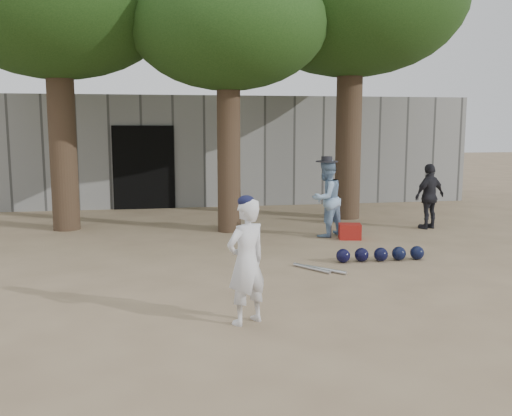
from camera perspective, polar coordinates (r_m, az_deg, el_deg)
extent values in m
plane|color=#937C5E|center=(7.90, -3.04, -7.98)|extent=(70.00, 70.00, 0.00)
imported|color=silver|center=(6.36, -0.97, -5.40)|extent=(0.62, 0.56, 1.42)
imported|color=#7EA0C3|center=(11.42, 7.03, 0.95)|extent=(0.94, 0.89, 1.53)
imported|color=black|center=(12.75, 16.96, 1.12)|extent=(0.89, 0.62, 1.40)
cube|color=#A61617|center=(11.31, 9.36, -2.33)|extent=(0.48, 0.41, 0.30)
cube|color=gray|center=(15.57, -6.75, 5.62)|extent=(16.00, 0.35, 3.00)
cube|color=black|center=(15.37, -11.16, 3.99)|extent=(1.60, 0.08, 2.20)
cube|color=slate|center=(18.07, -7.23, 5.98)|extent=(16.00, 5.00, 3.00)
sphere|color=black|center=(9.37, 8.71, -4.75)|extent=(0.23, 0.23, 0.23)
sphere|color=black|center=(9.49, 10.52, -4.62)|extent=(0.23, 0.23, 0.23)
sphere|color=black|center=(9.58, 12.38, -4.56)|extent=(0.23, 0.23, 0.23)
sphere|color=black|center=(9.71, 14.10, -4.43)|extent=(0.23, 0.23, 0.23)
sphere|color=black|center=(9.84, 15.81, -4.33)|extent=(0.23, 0.23, 0.23)
cylinder|color=#BBBCC3|center=(8.87, 5.59, -6.01)|extent=(0.45, 0.63, 0.06)
cylinder|color=#BBBCC3|center=(8.81, 6.93, -6.13)|extent=(0.53, 0.56, 0.06)
cylinder|color=brown|center=(12.68, -18.94, 10.29)|extent=(0.56, 0.56, 5.50)
ellipsoid|color=#284C19|center=(12.91, -19.37, 18.96)|extent=(4.80, 4.80, 3.12)
cylinder|color=brown|center=(11.83, -2.76, 9.68)|extent=(0.48, 0.48, 5.00)
ellipsoid|color=#284C19|center=(11.99, -2.82, 17.83)|extent=(4.00, 4.00, 2.60)
cylinder|color=brown|center=(13.71, 9.32, 11.07)|extent=(0.60, 0.60, 5.80)
ellipsoid|color=#284C19|center=(13.98, 9.54, 19.69)|extent=(5.20, 5.20, 3.38)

